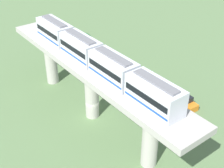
% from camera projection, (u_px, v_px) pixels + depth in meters
% --- Properties ---
extents(ground_plane, '(120.00, 120.00, 0.00)m').
position_uv_depth(ground_plane, '(93.00, 115.00, 45.70)').
color(ground_plane, '#5B7A4C').
extents(viaduct, '(5.20, 35.80, 8.33)m').
position_uv_depth(viaduct, '(91.00, 77.00, 42.26)').
color(viaduct, '#B7B2AA').
rests_on(viaduct, ground).
extents(train, '(2.64, 27.45, 3.24)m').
position_uv_depth(train, '(96.00, 57.00, 39.57)').
color(train, silver).
rests_on(train, viaduct).
extents(parked_car_orange, '(2.03, 4.29, 1.76)m').
position_uv_depth(parked_car_orange, '(184.00, 102.00, 47.30)').
color(parked_car_orange, orange).
rests_on(parked_car_orange, ground).
extents(parked_car_black, '(2.63, 4.48, 1.76)m').
position_uv_depth(parked_car_black, '(135.00, 92.00, 49.45)').
color(parked_car_black, black).
rests_on(parked_car_black, ground).
extents(parked_car_blue, '(1.95, 4.26, 1.76)m').
position_uv_depth(parked_car_blue, '(176.00, 124.00, 42.89)').
color(parked_car_blue, '#284CB7').
rests_on(parked_car_blue, ground).
extents(tree_near_viaduct, '(3.80, 3.80, 6.12)m').
position_uv_depth(tree_near_viaduct, '(83.00, 43.00, 56.36)').
color(tree_near_viaduct, brown).
rests_on(tree_near_viaduct, ground).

